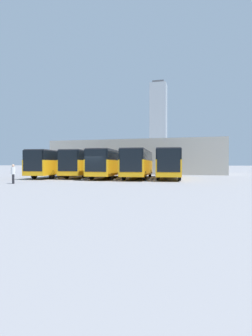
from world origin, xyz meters
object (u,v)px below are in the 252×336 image
object	(u,v)px
bus_4	(57,163)
bus_1	(138,163)
bus_2	(109,163)
pedestrian	(13,173)
bus_3	(86,163)
bus_0	(169,163)

from	to	relation	value
bus_4	bus_1	bearing A→B (deg)	175.63
bus_2	pedestrian	world-z (taller)	bus_2
bus_2	bus_3	distance (m)	3.77
bus_1	bus_2	distance (m)	3.62
bus_2	bus_3	size ratio (longest dim) A/B	1.00
bus_4	pedestrian	bearing A→B (deg)	95.24
bus_1	pedestrian	size ratio (longest dim) A/B	7.27
bus_0	bus_4	world-z (taller)	same
bus_3	pedestrian	bearing A→B (deg)	77.32
bus_4	pedestrian	distance (m)	11.25
bus_2	bus_0	bearing A→B (deg)	179.98
bus_1	bus_2	xyz separation A→B (m)	(3.62, 0.14, 0.00)
bus_0	pedestrian	distance (m)	17.10
bus_0	bus_2	size ratio (longest dim) A/B	1.00
bus_4	pedestrian	world-z (taller)	bus_4
bus_0	bus_1	size ratio (longest dim) A/B	1.00
bus_3	bus_4	bearing A→B (deg)	11.05
bus_0	bus_2	xyz separation A→B (m)	(7.24, 0.63, 0.00)
bus_1	bus_3	distance (m)	7.30
bus_2	pedestrian	size ratio (longest dim) A/B	7.27
bus_0	bus_2	distance (m)	7.27
bus_4	pedestrian	size ratio (longest dim) A/B	7.27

